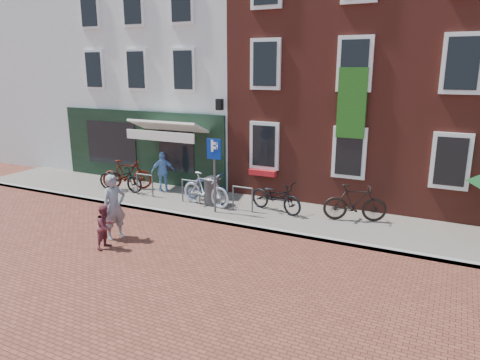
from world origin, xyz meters
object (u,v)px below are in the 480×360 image
at_px(bicycle_1, 127,174).
at_px(litter_bin, 212,189).
at_px(bicycle_0, 120,178).
at_px(bicycle_3, 206,189).
at_px(bicycle_2, 206,187).
at_px(bicycle_5, 355,203).
at_px(woman, 114,207).
at_px(bicycle_4, 276,196).
at_px(boy, 105,227).
at_px(cafe_person, 163,171).
at_px(parking_sign, 214,162).

bearing_deg(bicycle_1, litter_bin, -120.91).
xyz_separation_m(bicycle_0, bicycle_3, (3.84, -0.13, 0.06)).
xyz_separation_m(litter_bin, bicycle_2, (-0.36, 0.18, -0.04)).
distance_m(bicycle_1, bicycle_5, 8.72).
relative_size(bicycle_0, bicycle_5, 1.03).
relative_size(woman, bicycle_4, 0.94).
bearing_deg(boy, bicycle_2, -7.12).
bearing_deg(litter_bin, woman, -105.57).
bearing_deg(cafe_person, bicycle_2, 127.52).
distance_m(bicycle_1, bicycle_3, 3.86).
height_order(boy, bicycle_3, bicycle_3).
bearing_deg(bicycle_5, bicycle_3, 80.04).
height_order(woman, bicycle_2, woman).
bearing_deg(bicycle_0, boy, -145.63).
height_order(parking_sign, bicycle_0, parking_sign).
height_order(litter_bin, parking_sign, parking_sign).
bearing_deg(cafe_person, boy, 69.68).
bearing_deg(bicycle_3, bicycle_2, 36.33).
relative_size(litter_bin, woman, 0.58).
bearing_deg(boy, cafe_person, 17.58).
height_order(woman, cafe_person, woman).
distance_m(litter_bin, bicycle_1, 3.97).
height_order(boy, bicycle_2, boy).
xyz_separation_m(boy, bicycle_3, (0.65, 4.13, 0.08)).
relative_size(parking_sign, bicycle_0, 1.23).
relative_size(cafe_person, bicycle_4, 0.77).
xyz_separation_m(cafe_person, bicycle_1, (-1.42, -0.40, -0.18)).
bearing_deg(woman, bicycle_1, 58.69).
height_order(parking_sign, bicycle_1, parking_sign).
relative_size(bicycle_0, bicycle_4, 1.00).
bearing_deg(bicycle_1, bicycle_4, -117.41).
bearing_deg(bicycle_5, litter_bin, 77.68).
height_order(parking_sign, bicycle_2, parking_sign).
height_order(bicycle_2, bicycle_5, bicycle_5).
relative_size(parking_sign, cafe_person, 1.61).
xyz_separation_m(woman, bicycle_0, (-2.95, 3.61, -0.30)).
relative_size(boy, cafe_person, 0.78).
distance_m(litter_bin, parking_sign, 1.42).
bearing_deg(cafe_person, bicycle_5, 138.78).
xyz_separation_m(parking_sign, bicycle_1, (-4.46, 0.99, -1.09)).
distance_m(bicycle_2, bicycle_5, 5.12).
height_order(cafe_person, bicycle_5, cafe_person).
relative_size(parking_sign, woman, 1.32).
bearing_deg(boy, bicycle_1, 32.79).
relative_size(parking_sign, bicycle_5, 1.27).
bearing_deg(bicycle_3, bicycle_0, 95.21).
distance_m(woman, bicycle_1, 4.94).
distance_m(bicycle_0, bicycle_4, 6.25).
height_order(woman, bicycle_3, woman).
xyz_separation_m(litter_bin, bicycle_1, (-3.96, 0.27, 0.02)).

